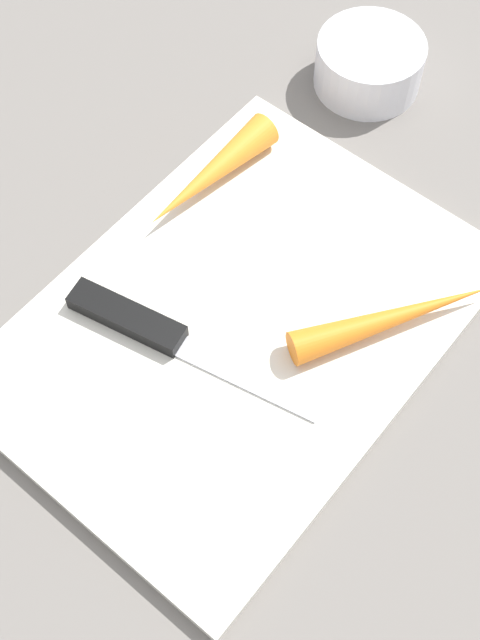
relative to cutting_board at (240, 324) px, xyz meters
name	(u,v)px	position (x,y,z in m)	size (l,w,h in m)	color
ground_plane	(240,328)	(0.00, 0.00, -0.01)	(1.40, 1.40, 0.00)	slate
cutting_board	(240,324)	(0.00, 0.00, 0.00)	(0.36, 0.26, 0.01)	silver
knife	(143,325)	(0.05, -0.05, 0.01)	(0.06, 0.20, 0.01)	#B7B7BC
carrot_long	(394,317)	(-0.07, 0.09, 0.02)	(0.03, 0.03, 0.16)	orange
carrot_short	(210,174)	(-0.08, -0.10, 0.02)	(0.03, 0.03, 0.13)	orange
small_bowl	(369,64)	(-0.26, -0.07, 0.02)	(0.09, 0.09, 0.04)	silver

